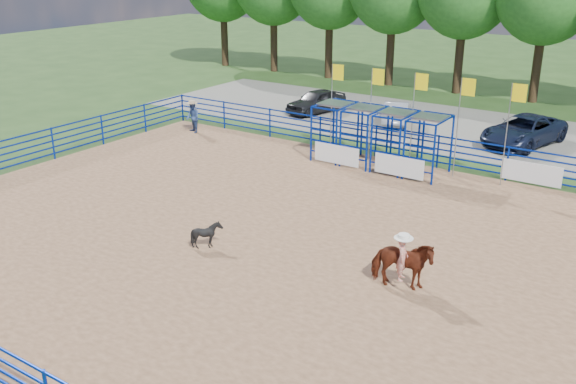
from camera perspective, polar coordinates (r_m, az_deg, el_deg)
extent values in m
plane|color=#304E1F|center=(20.53, 2.66, -5.21)|extent=(120.00, 120.00, 0.00)
cube|color=#986E4C|center=(20.53, 2.66, -5.19)|extent=(30.00, 20.00, 0.02)
cube|color=slate|center=(35.34, 17.27, 5.03)|extent=(40.00, 10.00, 0.01)
imported|color=#5D2312|center=(18.24, 10.08, -6.34)|extent=(1.93, 1.25, 1.50)
imported|color=red|center=(17.88, 10.25, -3.99)|extent=(0.42, 0.53, 1.28)
cylinder|color=white|center=(17.62, 10.38, -2.00)|extent=(0.54, 0.54, 0.12)
imported|color=black|center=(20.66, -7.22, -3.76)|extent=(0.83, 0.74, 0.90)
imported|color=navy|center=(33.99, -8.46, 6.57)|extent=(0.97, 0.88, 1.61)
cylinder|color=tan|center=(33.80, -8.53, 7.90)|extent=(0.56, 0.56, 0.11)
imported|color=black|center=(38.09, 2.53, 8.07)|extent=(2.46, 4.22, 1.35)
imported|color=gray|center=(36.14, 9.63, 7.02)|extent=(2.54, 3.98, 1.24)
imported|color=black|center=(33.54, 20.21, 5.15)|extent=(3.55, 5.55, 1.42)
cube|color=white|center=(28.38, 4.33, 3.36)|extent=(2.20, 0.04, 0.85)
cube|color=white|center=(27.10, 9.84, 2.27)|extent=(2.20, 0.04, 0.85)
cube|color=white|center=(27.69, 20.81, 1.59)|extent=(2.40, 0.04, 0.85)
cylinder|color=#3F2B19|center=(54.64, -5.67, 13.63)|extent=(0.56, 0.56, 4.80)
cylinder|color=#3F2B19|center=(51.63, -1.26, 13.32)|extent=(0.56, 0.56, 4.80)
cylinder|color=#3F2B19|center=(48.94, 3.66, 12.88)|extent=(0.56, 0.56, 4.80)
cylinder|color=#3F2B19|center=(46.64, 9.08, 12.29)|extent=(0.56, 0.56, 4.80)
cylinder|color=#3F2B19|center=(44.77, 14.97, 11.53)|extent=(0.56, 0.56, 4.80)
cylinder|color=#3F2B19|center=(43.41, 21.27, 10.57)|extent=(0.56, 0.56, 4.80)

